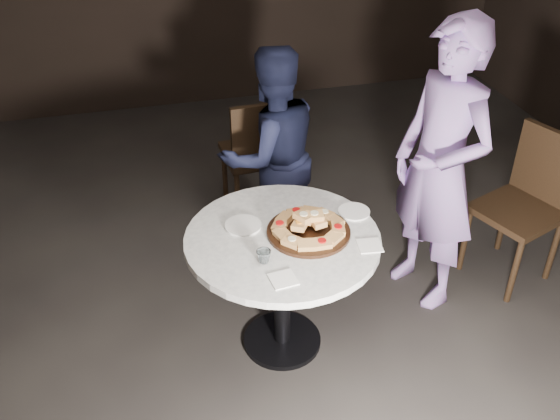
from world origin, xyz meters
name	(u,v)px	position (x,y,z in m)	size (l,w,h in m)	color
floor	(307,339)	(0.00, 0.00, 0.00)	(7.00, 7.00, 0.00)	black
table	(282,258)	(-0.15, 0.01, 0.62)	(1.19, 1.19, 0.76)	black
serving_board	(309,232)	(-0.01, 0.00, 0.77)	(0.43, 0.43, 0.02)	black
focaccia_pile	(309,225)	(-0.01, 0.01, 0.81)	(0.39, 0.38, 0.10)	#BE8649
plate_left	(243,225)	(-0.32, 0.15, 0.76)	(0.19, 0.19, 0.01)	white
plate_right	(354,212)	(0.28, 0.13, 0.76)	(0.17, 0.17, 0.01)	white
water_glass	(264,256)	(-0.29, -0.17, 0.79)	(0.07, 0.07, 0.07)	silver
napkin_near	(283,279)	(-0.23, -0.32, 0.76)	(0.12, 0.12, 0.01)	white
napkin_far	(370,246)	(0.25, -0.18, 0.76)	(0.12, 0.12, 0.01)	white
chair_far	(259,151)	(0.02, 1.30, 0.55)	(0.48, 0.50, 0.96)	black
chair_right	(530,197)	(1.52, 0.29, 0.56)	(0.60, 0.59, 0.97)	black
diner_navy	(271,155)	(0.02, 0.92, 0.72)	(0.70, 0.55, 1.44)	black
diner_teal	(440,169)	(0.84, 0.25, 0.88)	(0.64, 0.42, 1.75)	#8369AA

